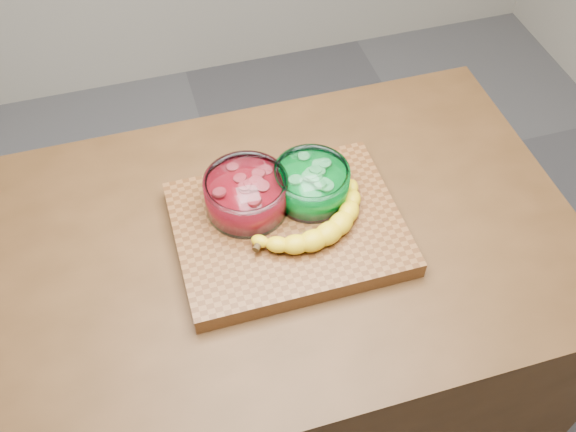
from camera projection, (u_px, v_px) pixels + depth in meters
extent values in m
plane|color=#5A595E|center=(288.00, 409.00, 2.01)|extent=(3.50, 3.50, 0.00)
cube|color=#492D16|center=(288.00, 340.00, 1.66)|extent=(1.20, 0.80, 0.90)
cube|color=brown|center=(288.00, 228.00, 1.30)|extent=(0.45, 0.35, 0.04)
cylinder|color=white|center=(246.00, 194.00, 1.28)|extent=(0.17, 0.17, 0.08)
cylinder|color=#AF101E|center=(247.00, 198.00, 1.29)|extent=(0.15, 0.15, 0.04)
cylinder|color=#DD4651|center=(246.00, 188.00, 1.26)|extent=(0.14, 0.14, 0.02)
cylinder|color=white|center=(311.00, 183.00, 1.30)|extent=(0.15, 0.15, 0.07)
cylinder|color=#009C28|center=(311.00, 187.00, 1.31)|extent=(0.13, 0.13, 0.04)
cylinder|color=#72F286|center=(312.00, 177.00, 1.29)|extent=(0.13, 0.13, 0.02)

